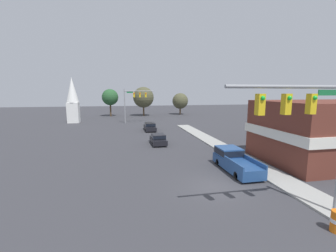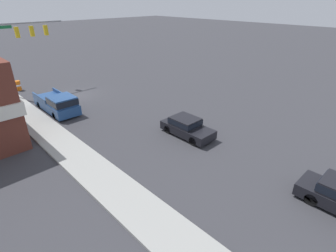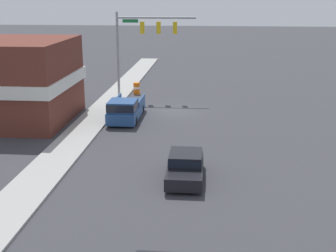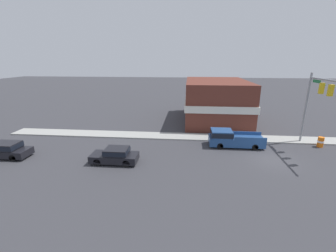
{
  "view_description": "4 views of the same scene",
  "coord_description": "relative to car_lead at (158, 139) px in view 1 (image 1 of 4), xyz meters",
  "views": [
    {
      "loc": [
        -6.45,
        -14.73,
        6.96
      ],
      "look_at": [
        -1.25,
        10.96,
        2.97
      ],
      "focal_mm": 24.0,
      "sensor_mm": 36.0,
      "label": 1
    },
    {
      "loc": [
        11.51,
        26.29,
        9.54
      ],
      "look_at": [
        0.59,
        14.93,
        1.81
      ],
      "focal_mm": 28.0,
      "sensor_mm": 36.0,
      "label": 2
    },
    {
      "loc": [
        -3.05,
        37.08,
        9.4
      ],
      "look_at": [
        -1.01,
        14.6,
        2.91
      ],
      "focal_mm": 50.0,
      "sensor_mm": 36.0,
      "label": 3
    },
    {
      "loc": [
        -20.06,
        7.89,
        9.04
      ],
      "look_at": [
        1.16,
        9.89,
        2.7
      ],
      "focal_mm": 24.0,
      "sensor_mm": 36.0,
      "label": 4
    }
  ],
  "objects": [
    {
      "name": "pickup_truck_parked",
      "position": [
        5.15,
        -11.14,
        0.15
      ],
      "size": [
        2.08,
        5.73,
        1.79
      ],
      "color": "black",
      "rests_on": "ground"
    },
    {
      "name": "church_steeple",
      "position": [
        -15.58,
        25.12,
        4.61
      ],
      "size": [
        2.69,
        2.69,
        10.2
      ],
      "color": "white",
      "rests_on": "ground"
    },
    {
      "name": "backdrop_tree_left_mid",
      "position": [
        1.45,
        36.46,
        4.66
      ],
      "size": [
        5.98,
        5.98,
        8.4
      ],
      "color": "#4C3823",
      "rests_on": "ground"
    },
    {
      "name": "near_signal_assembly",
      "position": [
        4.89,
        -19.25,
        4.94
      ],
      "size": [
        7.16,
        0.49,
        7.72
      ],
      "color": "gray",
      "rests_on": "ground"
    },
    {
      "name": "ground_plane",
      "position": [
        1.9,
        -14.39,
        -0.73
      ],
      "size": [
        200.0,
        200.0,
        0.0
      ],
      "primitive_type": "plane",
      "color": "#38383D"
    },
    {
      "name": "car_second_ahead",
      "position": [
        0.2,
        10.92,
        0.03
      ],
      "size": [
        1.84,
        4.85,
        1.46
      ],
      "color": "black",
      "rests_on": "ground"
    },
    {
      "name": "far_signal_assembly",
      "position": [
        -1.98,
        21.63,
        4.87
      ],
      "size": [
        6.49,
        0.49,
        7.66
      ],
      "color": "gray",
      "rests_on": "ground"
    },
    {
      "name": "corner_brick_building",
      "position": [
        16.05,
        -10.52,
        2.3
      ],
      "size": [
        13.81,
        9.14,
        6.07
      ],
      "color": "brown",
      "rests_on": "ground"
    },
    {
      "name": "car_lead",
      "position": [
        0.0,
        0.0,
        0.0
      ],
      "size": [
        1.82,
        4.21,
        1.4
      ],
      "color": "black",
      "rests_on": "ground"
    },
    {
      "name": "backdrop_tree_left_far",
      "position": [
        -7.97,
        37.29,
        4.72
      ],
      "size": [
        4.59,
        4.59,
        7.77
      ],
      "color": "#4C3823",
      "rests_on": "ground"
    },
    {
      "name": "backdrop_tree_center",
      "position": [
        12.94,
        38.34,
        3.44
      ],
      "size": [
        4.83,
        4.83,
        6.6
      ],
      "color": "#4C3823",
      "rests_on": "ground"
    },
    {
      "name": "sidewalk_curb",
      "position": [
        7.6,
        -14.39,
        -0.66
      ],
      "size": [
        2.4,
        60.0,
        0.14
      ],
      "color": "#9E9E99",
      "rests_on": "ground"
    }
  ]
}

